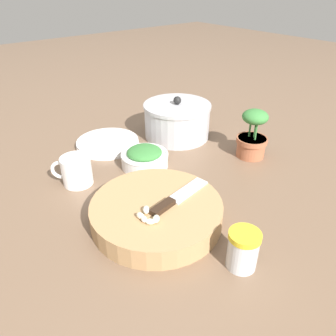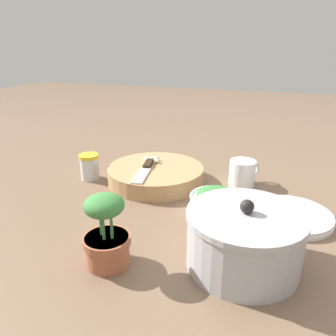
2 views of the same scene
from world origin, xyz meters
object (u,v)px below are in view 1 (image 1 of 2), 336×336
Objects in this scene: spice_jar at (243,250)px; coffee_mug at (76,171)px; chef_knife at (176,198)px; herb_bowl at (145,157)px; cutting_board at (156,212)px; plate_stack at (108,143)px; garlic_cloves at (148,216)px; potted_herb at (252,137)px; stock_pot at (177,120)px.

spice_jar is 0.51m from coffee_mug.
chef_knife is 0.32m from coffee_mug.
herb_bowl is 0.21m from coffee_mug.
cutting_board reaches higher than plate_stack.
garlic_cloves is 0.42× the size of potted_herb.
cutting_board is 1.46× the size of plate_stack.
potted_herb is at bearing 98.57° from cutting_board.
chef_knife is at bearing -40.82° from stock_pot.
stock_pot is at bearing 132.51° from garlic_cloves.
stock_pot reaches higher than cutting_board.
potted_herb is (0.21, 0.52, 0.03)m from coffee_mug.
herb_bowl is 0.61× the size of stock_pot.
garlic_cloves is at bearing -78.51° from potted_herb.
spice_jar is (0.19, 0.10, -0.02)m from garlic_cloves.
chef_knife reaches higher than plate_stack.
coffee_mug is (-0.04, -0.21, 0.01)m from herb_bowl.
coffee_mug is (-0.50, -0.12, -0.00)m from spice_jar.
chef_knife is 1.88× the size of coffee_mug.
spice_jar is 0.63m from stock_pot.
herb_bowl is (-0.23, 0.13, 0.00)m from cutting_board.
chef_knife reaches higher than cutting_board.
coffee_mug is 0.24m from plate_stack.
spice_jar is at bearing 13.97° from coffee_mug.
potted_herb is (-0.07, 0.44, 0.04)m from cutting_board.
chef_knife is 0.80× the size of stock_pot.
chef_knife is 2.86× the size of garlic_cloves.
garlic_cloves is 0.31m from coffee_mug.
chef_knife is at bearing 22.30° from coffee_mug.
cutting_board is at bearing -46.44° from stock_pot.
cutting_board is 0.27m from herb_bowl.
stock_pot is (-0.37, 0.40, 0.00)m from garlic_cloves.
chef_knife is 2.21× the size of spice_jar.
potted_herb reaches higher than garlic_cloves.
plate_stack is (-0.65, 0.06, -0.03)m from spice_jar.
herb_bowl is 0.92× the size of potted_herb.
garlic_cloves is 0.49m from plate_stack.
potted_herb reaches higher than chef_knife.
potted_herb is at bearing 101.49° from garlic_cloves.
herb_bowl is (-0.26, 0.18, -0.03)m from garlic_cloves.
spice_jar is 0.49m from potted_herb.
spice_jar is (0.20, 0.00, -0.01)m from chef_knife.
coffee_mug reaches higher than herb_bowl.
chef_knife is 0.47m from stock_pot.
garlic_cloves is 0.31× the size of plate_stack.
garlic_cloves reaches higher than plate_stack.
garlic_cloves is at bearing -91.19° from chef_knife.
stock_pot reaches higher than plate_stack.
stock_pot is 0.28m from potted_herb.
chef_knife is 0.27m from herb_bowl.
spice_jar is at bearing -8.88° from chef_knife.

